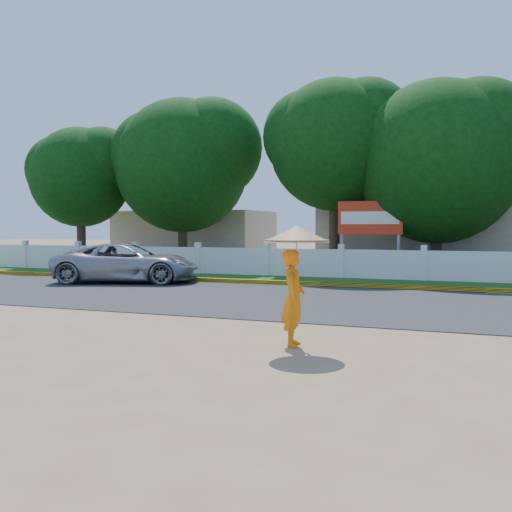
% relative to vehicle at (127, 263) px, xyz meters
% --- Properties ---
extents(ground, '(120.00, 120.00, 0.00)m').
position_rel_vehicle_xyz_m(ground, '(6.68, -7.00, -0.69)').
color(ground, '#9E8460').
rests_on(ground, ground).
extents(road, '(60.00, 7.00, 0.02)m').
position_rel_vehicle_xyz_m(road, '(6.68, -2.50, -0.68)').
color(road, '#38383A').
rests_on(road, ground).
extents(grass_verge, '(60.00, 3.50, 0.03)m').
position_rel_vehicle_xyz_m(grass_verge, '(6.68, 2.75, -0.67)').
color(grass_verge, '#2D601E').
rests_on(grass_verge, ground).
extents(curb, '(40.00, 0.18, 0.16)m').
position_rel_vehicle_xyz_m(curb, '(6.68, 1.05, -0.61)').
color(curb, yellow).
rests_on(curb, ground).
extents(fence, '(40.00, 0.10, 1.10)m').
position_rel_vehicle_xyz_m(fence, '(6.68, 4.20, -0.14)').
color(fence, silver).
rests_on(fence, ground).
extents(building_near, '(10.00, 6.00, 3.20)m').
position_rel_vehicle_xyz_m(building_near, '(9.68, 11.00, 0.91)').
color(building_near, '#B7AD99').
rests_on(building_near, ground).
extents(building_far, '(8.00, 5.00, 2.80)m').
position_rel_vehicle_xyz_m(building_far, '(-3.32, 12.00, 0.71)').
color(building_far, '#B7AD99').
rests_on(building_far, ground).
extents(vehicle, '(5.43, 3.72, 1.38)m').
position_rel_vehicle_xyz_m(vehicle, '(0.00, 0.00, 0.00)').
color(vehicle, '#9B9CA2').
rests_on(vehicle, ground).
extents(monk_with_parasol, '(1.09, 1.09, 1.98)m').
position_rel_vehicle_xyz_m(monk_with_parasol, '(8.52, -8.10, 0.60)').
color(monk_with_parasol, orange).
rests_on(monk_with_parasol, ground).
extents(billboard, '(2.50, 0.13, 2.95)m').
position_rel_vehicle_xyz_m(billboard, '(7.56, 5.30, 1.45)').
color(billboard, gray).
rests_on(billboard, ground).
extents(tree_row, '(38.24, 6.71, 8.64)m').
position_rel_vehicle_xyz_m(tree_row, '(11.67, 7.00, 4.22)').
color(tree_row, '#473828').
rests_on(tree_row, ground).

